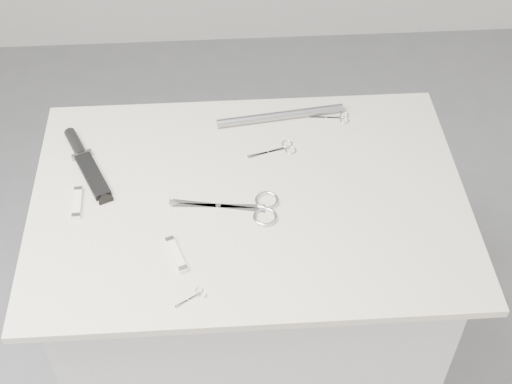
{
  "coord_description": "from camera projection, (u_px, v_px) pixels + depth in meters",
  "views": [
    {
      "loc": [
        -0.06,
        -1.13,
        2.11
      ],
      "look_at": [
        0.02,
        0.01,
        0.92
      ],
      "focal_mm": 50.0,
      "sensor_mm": 36.0,
      "label": 1
    }
  ],
  "objects": [
    {
      "name": "sheathed_knife",
      "position": [
        85.0,
        160.0,
        1.71
      ],
      "size": [
        0.14,
        0.25,
        0.03
      ],
      "rotation": [
        0.0,
        0.0,
        2.0
      ],
      "color": "black",
      "rests_on": "display_board"
    },
    {
      "name": "embroidery_scissors_b",
      "position": [
        336.0,
        118.0,
        1.83
      ],
      "size": [
        0.11,
        0.05,
        0.0
      ],
      "rotation": [
        0.0,
        0.0,
        -0.1
      ],
      "color": "silver",
      "rests_on": "display_board"
    },
    {
      "name": "display_board",
      "position": [
        249.0,
        199.0,
        1.64
      ],
      "size": [
        1.0,
        0.7,
        0.02
      ],
      "primitive_type": "cube",
      "color": "beige",
      "rests_on": "plinth"
    },
    {
      "name": "large_shears",
      "position": [
        249.0,
        208.0,
        1.61
      ],
      "size": [
        0.25,
        0.11,
        0.01
      ],
      "rotation": [
        0.0,
        0.0,
        -0.15
      ],
      "color": "silver",
      "rests_on": "display_board"
    },
    {
      "name": "plinth",
      "position": [
        250.0,
        312.0,
        1.98
      ],
      "size": [
        0.9,
        0.6,
        0.9
      ],
      "primitive_type": "cube",
      "color": "beige",
      "rests_on": "ground"
    },
    {
      "name": "pocket_knife_b",
      "position": [
        176.0,
        254.0,
        1.51
      ],
      "size": [
        0.05,
        0.1,
        0.01
      ],
      "rotation": [
        0.0,
        0.0,
        1.91
      ],
      "color": "#EDE7CE",
      "rests_on": "display_board"
    },
    {
      "name": "tiny_scissors",
      "position": [
        194.0,
        297.0,
        1.44
      ],
      "size": [
        0.07,
        0.05,
        0.0
      ],
      "rotation": [
        0.0,
        0.0,
        0.55
      ],
      "color": "silver",
      "rests_on": "display_board"
    },
    {
      "name": "pocket_knife_a",
      "position": [
        77.0,
        203.0,
        1.62
      ],
      "size": [
        0.02,
        0.09,
        0.01
      ],
      "rotation": [
        0.0,
        0.0,
        1.61
      ],
      "color": "#EDE7CE",
      "rests_on": "display_board"
    },
    {
      "name": "embroidery_scissors_a",
      "position": [
        280.0,
        149.0,
        1.74
      ],
      "size": [
        0.12,
        0.06,
        0.0
      ],
      "rotation": [
        0.0,
        0.0,
        0.28
      ],
      "color": "silver",
      "rests_on": "display_board"
    },
    {
      "name": "metal_rail",
      "position": [
        280.0,
        116.0,
        1.82
      ],
      "size": [
        0.33,
        0.07,
        0.02
      ],
      "primitive_type": "cylinder",
      "rotation": [
        0.0,
        1.57,
        0.13
      ],
      "color": "gray",
      "rests_on": "display_board"
    }
  ]
}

